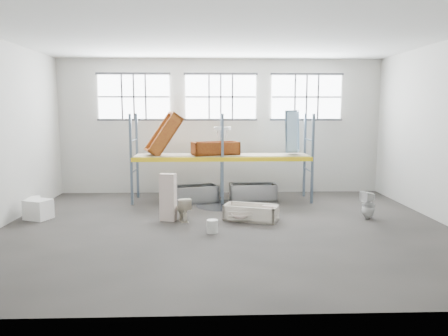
{
  "coord_description": "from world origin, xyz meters",
  "views": [
    {
      "loc": [
        -0.45,
        -11.2,
        3.1
      ],
      "look_at": [
        0.0,
        1.5,
        1.4
      ],
      "focal_mm": 34.51,
      "sensor_mm": 36.0,
      "label": 1
    }
  ],
  "objects_px": {
    "steel_tub_right": "(253,192)",
    "carton_near": "(38,209)",
    "steel_tub_left": "(195,194)",
    "blue_tub_upright": "(292,131)",
    "bucket": "(212,226)",
    "bathtub_beige": "(251,213)",
    "rust_tub_flat": "(215,148)",
    "toilet_white": "(368,205)",
    "toilet_beige": "(183,209)",
    "cistern_tall": "(168,197)"
  },
  "relations": [
    {
      "from": "cistern_tall",
      "to": "toilet_white",
      "type": "relative_size",
      "value": 1.65
    },
    {
      "from": "toilet_beige",
      "to": "steel_tub_right",
      "type": "height_order",
      "value": "toilet_beige"
    },
    {
      "from": "carton_near",
      "to": "steel_tub_left",
      "type": "bearing_deg",
      "value": 26.26
    },
    {
      "from": "steel_tub_right",
      "to": "rust_tub_flat",
      "type": "bearing_deg",
      "value": 179.47
    },
    {
      "from": "cistern_tall",
      "to": "blue_tub_upright",
      "type": "distance_m",
      "value": 5.15
    },
    {
      "from": "toilet_white",
      "to": "carton_near",
      "type": "distance_m",
      "value": 9.51
    },
    {
      "from": "steel_tub_left",
      "to": "blue_tub_upright",
      "type": "xyz_separation_m",
      "value": [
        3.36,
        0.24,
        2.11
      ]
    },
    {
      "from": "bucket",
      "to": "carton_near",
      "type": "bearing_deg",
      "value": 162.36
    },
    {
      "from": "steel_tub_right",
      "to": "rust_tub_flat",
      "type": "height_order",
      "value": "rust_tub_flat"
    },
    {
      "from": "cistern_tall",
      "to": "blue_tub_upright",
      "type": "bearing_deg",
      "value": 46.89
    },
    {
      "from": "cistern_tall",
      "to": "bucket",
      "type": "distance_m",
      "value": 1.87
    },
    {
      "from": "bathtub_beige",
      "to": "toilet_white",
      "type": "bearing_deg",
      "value": 21.22
    },
    {
      "from": "toilet_beige",
      "to": "rust_tub_flat",
      "type": "relative_size",
      "value": 0.44
    },
    {
      "from": "toilet_white",
      "to": "steel_tub_right",
      "type": "bearing_deg",
      "value": -150.4
    },
    {
      "from": "bathtub_beige",
      "to": "rust_tub_flat",
      "type": "distance_m",
      "value": 3.31
    },
    {
      "from": "rust_tub_flat",
      "to": "bathtub_beige",
      "type": "bearing_deg",
      "value": -70.4
    },
    {
      "from": "toilet_beige",
      "to": "carton_near",
      "type": "xyz_separation_m",
      "value": [
        -4.18,
        0.35,
        -0.06
      ]
    },
    {
      "from": "bathtub_beige",
      "to": "blue_tub_upright",
      "type": "relative_size",
      "value": 1.05
    },
    {
      "from": "toilet_beige",
      "to": "steel_tub_left",
      "type": "height_order",
      "value": "toilet_beige"
    },
    {
      "from": "steel_tub_left",
      "to": "bucket",
      "type": "distance_m",
      "value": 3.81
    },
    {
      "from": "steel_tub_left",
      "to": "steel_tub_right",
      "type": "xyz_separation_m",
      "value": [
        2.01,
        0.19,
        0.01
      ]
    },
    {
      "from": "carton_near",
      "to": "bucket",
      "type": "bearing_deg",
      "value": -17.64
    },
    {
      "from": "rust_tub_flat",
      "to": "carton_near",
      "type": "relative_size",
      "value": 2.38
    },
    {
      "from": "toilet_white",
      "to": "rust_tub_flat",
      "type": "bearing_deg",
      "value": -140.96
    },
    {
      "from": "rust_tub_flat",
      "to": "blue_tub_upright",
      "type": "relative_size",
      "value": 1.1
    },
    {
      "from": "steel_tub_right",
      "to": "rust_tub_flat",
      "type": "xyz_separation_m",
      "value": [
        -1.3,
        0.01,
        1.53
      ]
    },
    {
      "from": "blue_tub_upright",
      "to": "toilet_white",
      "type": "bearing_deg",
      "value": -57.66
    },
    {
      "from": "bathtub_beige",
      "to": "steel_tub_left",
      "type": "distance_m",
      "value": 3.04
    },
    {
      "from": "blue_tub_upright",
      "to": "bucket",
      "type": "xyz_separation_m",
      "value": [
        -2.79,
        -4.01,
        -2.23
      ]
    },
    {
      "from": "bucket",
      "to": "carton_near",
      "type": "height_order",
      "value": "carton_near"
    },
    {
      "from": "blue_tub_upright",
      "to": "bucket",
      "type": "relative_size",
      "value": 4.26
    },
    {
      "from": "steel_tub_left",
      "to": "bucket",
      "type": "bearing_deg",
      "value": -81.37
    },
    {
      "from": "steel_tub_right",
      "to": "bucket",
      "type": "height_order",
      "value": "steel_tub_right"
    },
    {
      "from": "steel_tub_right",
      "to": "steel_tub_left",
      "type": "bearing_deg",
      "value": -174.5
    },
    {
      "from": "bucket",
      "to": "blue_tub_upright",
      "type": "bearing_deg",
      "value": 55.16
    },
    {
      "from": "bathtub_beige",
      "to": "steel_tub_left",
      "type": "height_order",
      "value": "steel_tub_left"
    },
    {
      "from": "carton_near",
      "to": "blue_tub_upright",
      "type": "bearing_deg",
      "value": 17.29
    },
    {
      "from": "steel_tub_right",
      "to": "carton_near",
      "type": "distance_m",
      "value": 6.86
    },
    {
      "from": "rust_tub_flat",
      "to": "carton_near",
      "type": "height_order",
      "value": "rust_tub_flat"
    },
    {
      "from": "bathtub_beige",
      "to": "carton_near",
      "type": "xyz_separation_m",
      "value": [
        -6.11,
        0.34,
        0.06
      ]
    },
    {
      "from": "toilet_white",
      "to": "bucket",
      "type": "height_order",
      "value": "toilet_white"
    },
    {
      "from": "blue_tub_upright",
      "to": "bucket",
      "type": "distance_m",
      "value": 5.37
    },
    {
      "from": "toilet_beige",
      "to": "steel_tub_left",
      "type": "xyz_separation_m",
      "value": [
        0.24,
        2.53,
        -0.06
      ]
    },
    {
      "from": "rust_tub_flat",
      "to": "blue_tub_upright",
      "type": "height_order",
      "value": "blue_tub_upright"
    },
    {
      "from": "bathtub_beige",
      "to": "toilet_white",
      "type": "xyz_separation_m",
      "value": [
        3.39,
        0.05,
        0.19
      ]
    },
    {
      "from": "cistern_tall",
      "to": "steel_tub_right",
      "type": "xyz_separation_m",
      "value": [
        2.68,
        2.66,
        -0.38
      ]
    },
    {
      "from": "rust_tub_flat",
      "to": "blue_tub_upright",
      "type": "bearing_deg",
      "value": 0.76
    },
    {
      "from": "steel_tub_left",
      "to": "bucket",
      "type": "xyz_separation_m",
      "value": [
        0.57,
        -3.77,
        -0.12
      ]
    },
    {
      "from": "bathtub_beige",
      "to": "blue_tub_upright",
      "type": "distance_m",
      "value": 3.9
    },
    {
      "from": "toilet_white",
      "to": "blue_tub_upright",
      "type": "height_order",
      "value": "blue_tub_upright"
    }
  ]
}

